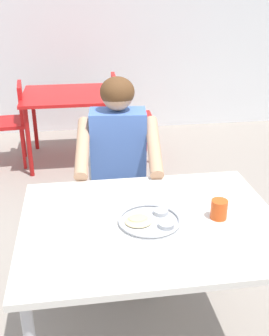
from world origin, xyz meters
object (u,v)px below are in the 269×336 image
Objects in this scene: table_background_red at (69,101)px; chair_red_right at (125,112)px; table_foreground at (151,234)px; thali_tray at (150,220)px; drinking_cup at (219,209)px; chair_red_left at (10,118)px; chair_foreground at (118,183)px; diner_foreground at (119,162)px.

chair_red_right is (0.57, -0.05, -0.12)m from table_background_red.
thali_tray is (-0.01, -0.01, 0.08)m from table_foreground.
chair_red_right is at bearing 92.48° from drinking_cup.
table_foreground is 2.70m from chair_red_left.
chair_red_left is (-0.59, -0.02, -0.14)m from table_background_red.
table_foreground is 1.44× the size of chair_foreground.
table_foreground is 1.31× the size of chair_red_right.
diner_foreground is 1.80m from chair_red_right.
table_background_red is 1.02× the size of chair_red_right.
table_background_red is at bearing 2.25° from chair_red_left.
chair_red_left is (-1.26, 2.54, -0.30)m from drinking_cup.
drinking_cup is 0.10× the size of chair_red_right.
thali_tray reaches higher than table_background_red.
diner_foreground is (-0.02, -0.21, 0.25)m from chair_foreground.
thali_tray is 3.14× the size of drinking_cup.
thali_tray is 0.32m from drinking_cup.
table_foreground is 0.96m from chair_foreground.
thali_tray is 0.31× the size of table_background_red.
table_foreground is 1.40× the size of chair_red_left.
chair_red_left is at bearing -177.75° from table_background_red.
diner_foreground is (-0.37, 0.75, -0.07)m from drinking_cup.
diner_foreground is 1.35× the size of table_background_red.
drinking_cup reaches higher than chair_red_left.
diner_foreground reaches higher than chair_foreground.
chair_red_left is (-0.89, 1.79, -0.23)m from diner_foreground.
drinking_cup is at bearing -63.64° from diner_foreground.
diner_foreground is 2.02m from chair_red_left.
chair_red_right is at bearing 81.06° from chair_foreground.
diner_foreground is at bearing -94.40° from chair_foreground.
chair_foreground is 0.97× the size of chair_red_left.
chair_red_left is at bearing 178.90° from chair_red_right.
table_background_red is (-0.32, 1.60, 0.16)m from chair_foreground.
chair_foreground is 1.58m from chair_red_right.
thali_tray is 2.59m from table_background_red.
chair_foreground is at bearing 92.43° from thali_tray.
chair_red_left reaches higher than table_background_red.
drinking_cup is at bearing -75.23° from table_background_red.
diner_foreground is at bearing 94.37° from thali_tray.
table_foreground is 2.51m from chair_red_right.
drinking_cup reaches higher than table_background_red.
chair_red_right is (0.26, 1.77, -0.21)m from diner_foreground.
chair_foreground is 0.66× the size of diner_foreground.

